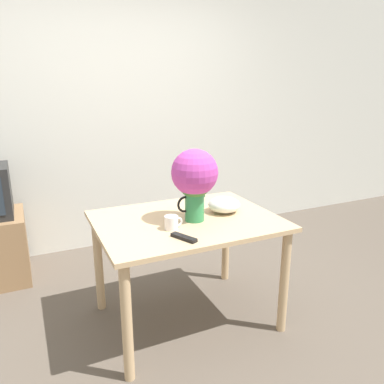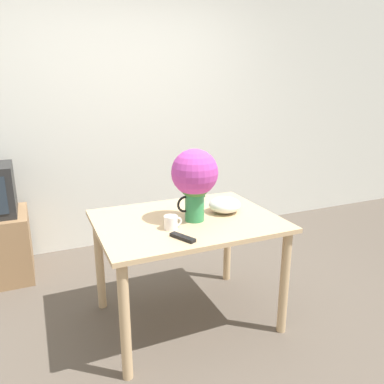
% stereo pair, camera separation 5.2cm
% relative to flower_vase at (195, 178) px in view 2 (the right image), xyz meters
% --- Properties ---
extents(ground_plane, '(12.00, 12.00, 0.00)m').
position_rel_flower_vase_xyz_m(ground_plane, '(-0.13, -0.16, -1.04)').
color(ground_plane, brown).
extents(wall_back, '(8.00, 0.05, 2.60)m').
position_rel_flower_vase_xyz_m(wall_back, '(-0.13, 1.60, 0.26)').
color(wall_back, silver).
rests_on(wall_back, ground_plane).
extents(table, '(1.17, 0.89, 0.75)m').
position_rel_flower_vase_xyz_m(table, '(-0.04, 0.04, -0.39)').
color(table, tan).
rests_on(table, ground_plane).
extents(flower_vase, '(0.30, 0.30, 0.47)m').
position_rel_flower_vase_xyz_m(flower_vase, '(0.00, 0.00, 0.00)').
color(flower_vase, '#2D844C').
rests_on(flower_vase, table).
extents(coffee_mug, '(0.11, 0.08, 0.08)m').
position_rel_flower_vase_xyz_m(coffee_mug, '(-0.19, -0.08, -0.24)').
color(coffee_mug, white).
rests_on(coffee_mug, table).
extents(white_bowl, '(0.22, 0.22, 0.11)m').
position_rel_flower_vase_xyz_m(white_bowl, '(0.25, 0.06, -0.23)').
color(white_bowl, silver).
rests_on(white_bowl, table).
extents(remote_control, '(0.11, 0.17, 0.02)m').
position_rel_flower_vase_xyz_m(remote_control, '(-0.19, -0.25, -0.28)').
color(remote_control, black).
rests_on(remote_control, table).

